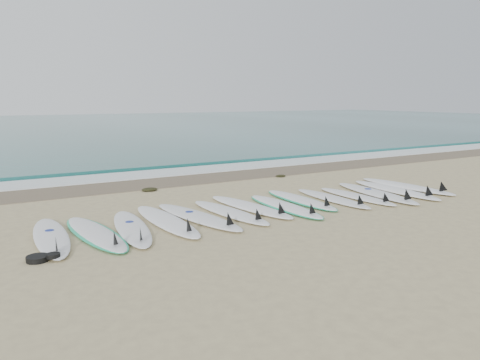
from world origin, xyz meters
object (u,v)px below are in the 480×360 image
surfboard_0 (51,237)px  surfboard_7 (286,206)px  surfboard_13 (408,186)px  leash_coil (41,258)px

surfboard_0 → surfboard_7: size_ratio=1.03×
surfboard_13 → leash_coil: (-9.06, -1.08, -0.01)m
surfboard_7 → leash_coil: surfboard_7 is taller
leash_coil → surfboard_7: bearing=9.9°
surfboard_0 → leash_coil: 1.02m
surfboard_0 → leash_coil: size_ratio=5.75×
surfboard_13 → surfboard_7: bearing=179.7°
surfboard_7 → leash_coil: bearing=-169.5°
surfboard_0 → leash_coil: surfboard_0 is taller
surfboard_13 → surfboard_0: bearing=177.5°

